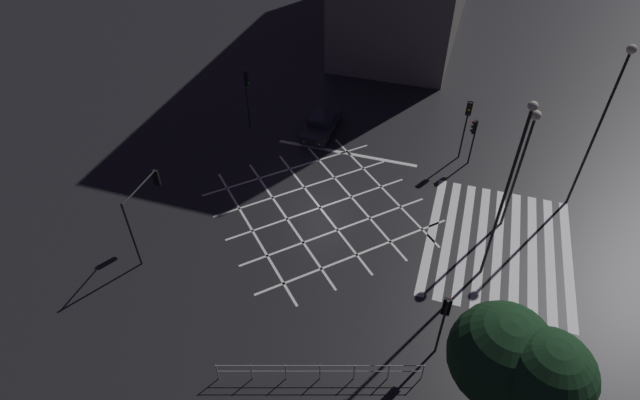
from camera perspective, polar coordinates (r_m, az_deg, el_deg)
The scene contains 14 objects.
ground_plane at distance 29.81m, azimuth -0.00°, elevation -0.89°, with size 200.00×200.00×0.00m, color black.
road_markings at distance 29.23m, azimuth 13.60°, elevation -3.33°, with size 14.61×21.45×0.01m.
traffic_light_se_main at distance 33.42m, azimuth 16.44°, elevation 8.90°, with size 0.39×0.36×4.29m.
traffic_light_ne_cross at distance 35.77m, azimuth -8.34°, elevation 12.48°, with size 0.36×0.39×4.36m.
traffic_light_sw_main at distance 21.99m, azimuth 14.04°, elevation -12.59°, with size 0.39×0.36×3.59m.
traffic_light_se_cross at distance 33.45m, azimuth 17.12°, elevation 7.35°, with size 0.36×0.39×3.29m.
traffic_light_nw_main at distance 27.03m, azimuth -19.37°, elevation 0.01°, with size 3.15×0.36×4.25m.
street_lamp_east at distance 27.47m, azimuth 22.45°, elevation 5.62°, with size 0.51×0.51×7.45m.
street_lamp_west at distance 30.34m, azimuth 29.95°, elevation 9.15°, with size 0.47×0.47×9.92m.
street_lamp_far at distance 23.55m, azimuth 20.87°, elevation 2.25°, with size 0.41×0.41×10.01m.
street_tree_near at distance 19.21m, azimuth 24.36°, elevation -17.83°, with size 3.27×3.27×6.12m.
street_tree_far at distance 19.69m, azimuth 20.05°, elevation -16.35°, with size 3.88×3.88×5.96m.
waiting_car at distance 36.14m, azimuth 0.17°, elevation 8.67°, with size 4.54×1.82×1.30m.
pedestrian_railing at distance 22.16m, azimuth -0.00°, elevation -18.87°, with size 2.69×8.33×1.05m.
Camera 1 is at (-21.24, -6.76, 19.78)m, focal length 28.00 mm.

